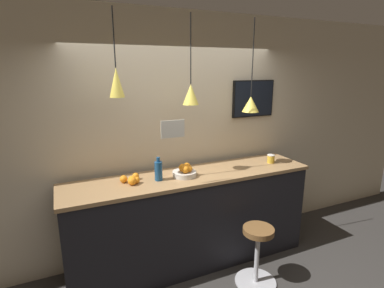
{
  "coord_description": "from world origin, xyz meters",
  "views": [
    {
      "loc": [
        -1.29,
        -2.25,
        2.26
      ],
      "look_at": [
        0.0,
        0.63,
        1.46
      ],
      "focal_mm": 28.0,
      "sensor_mm": 36.0,
      "label": 1
    }
  ],
  "objects_px": {
    "juice_bottle": "(158,171)",
    "mounted_tv": "(253,99)",
    "bar_stool": "(257,251)",
    "spread_jar": "(271,159)",
    "fruit_bowl": "(185,171)"
  },
  "relations": [
    {
      "from": "juice_bottle",
      "to": "mounted_tv",
      "type": "relative_size",
      "value": 0.42
    },
    {
      "from": "bar_stool",
      "to": "spread_jar",
      "type": "distance_m",
      "value": 1.15
    },
    {
      "from": "spread_jar",
      "to": "mounted_tv",
      "type": "height_order",
      "value": "mounted_tv"
    },
    {
      "from": "spread_jar",
      "to": "mounted_tv",
      "type": "distance_m",
      "value": 0.81
    },
    {
      "from": "fruit_bowl",
      "to": "juice_bottle",
      "type": "bearing_deg",
      "value": 179.24
    },
    {
      "from": "spread_jar",
      "to": "fruit_bowl",
      "type": "bearing_deg",
      "value": -179.81
    },
    {
      "from": "fruit_bowl",
      "to": "mounted_tv",
      "type": "relative_size",
      "value": 0.43
    },
    {
      "from": "juice_bottle",
      "to": "bar_stool",
      "type": "bearing_deg",
      "value": -34.6
    },
    {
      "from": "spread_jar",
      "to": "mounted_tv",
      "type": "relative_size",
      "value": 0.17
    },
    {
      "from": "bar_stool",
      "to": "mounted_tv",
      "type": "distance_m",
      "value": 1.87
    },
    {
      "from": "fruit_bowl",
      "to": "juice_bottle",
      "type": "relative_size",
      "value": 1.03
    },
    {
      "from": "bar_stool",
      "to": "mounted_tv",
      "type": "relative_size",
      "value": 1.08
    },
    {
      "from": "bar_stool",
      "to": "mounted_tv",
      "type": "xyz_separation_m",
      "value": [
        0.56,
        0.99,
        1.49
      ]
    },
    {
      "from": "fruit_bowl",
      "to": "mounted_tv",
      "type": "xyz_separation_m",
      "value": [
        1.14,
        0.39,
        0.71
      ]
    },
    {
      "from": "bar_stool",
      "to": "mounted_tv",
      "type": "height_order",
      "value": "mounted_tv"
    }
  ]
}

